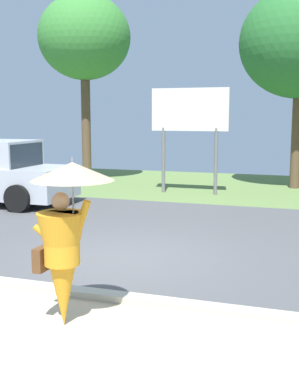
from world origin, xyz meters
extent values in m
cube|color=#4C4C4F|center=(0.00, 2.00, -0.05)|extent=(40.00, 8.00, 0.10)
cube|color=olive|center=(0.00, 10.00, -0.05)|extent=(40.00, 8.00, 0.10)
cube|color=#B2AD9E|center=(0.00, -2.00, 0.05)|extent=(40.00, 0.24, 0.10)
cone|color=orange|center=(0.42, -3.01, 0.73)|extent=(0.60, 0.60, 1.45)
cylinder|color=orange|center=(0.42, -3.01, 1.12)|extent=(0.44, 0.44, 0.65)
sphere|color=tan|center=(0.42, -3.01, 1.59)|extent=(0.22, 0.22, 0.22)
cylinder|color=orange|center=(0.70, -3.01, 1.40)|extent=(0.24, 0.09, 0.45)
cylinder|color=orange|center=(0.16, -2.99, 1.16)|extent=(0.29, 0.08, 0.24)
cylinder|color=gray|center=(0.59, -3.01, 1.62)|extent=(0.02, 0.02, 0.75)
cone|color=#D1B284|center=(0.59, -3.01, 1.96)|extent=(1.00, 1.00, 0.22)
cylinder|color=gray|center=(0.59, -3.01, 2.08)|extent=(0.02, 0.02, 0.10)
cube|color=beige|center=(0.12, -2.96, 1.25)|extent=(0.02, 0.11, 0.16)
cube|color=brown|center=(0.15, -3.06, 0.85)|extent=(0.12, 0.24, 0.30)
cube|color=#ADB2BA|center=(-5.50, 4.19, 1.43)|extent=(1.80, 1.84, 0.90)
cube|color=#2D3842|center=(-4.65, 4.19, 1.43)|extent=(0.10, 1.70, 0.77)
cylinder|color=black|center=(-4.30, 5.19, 0.38)|extent=(0.76, 0.28, 0.76)
cylinder|color=black|center=(-4.30, 3.19, 0.38)|extent=(0.76, 0.28, 0.76)
cylinder|color=slate|center=(-1.57, 7.82, 1.10)|extent=(0.12, 0.12, 2.20)
cylinder|color=slate|center=(0.23, 7.82, 1.10)|extent=(0.12, 0.12, 2.20)
cube|color=silver|center=(-0.67, 7.82, 2.80)|extent=(2.60, 0.10, 1.40)
cylinder|color=brown|center=(-5.34, 9.65, 2.23)|extent=(0.36, 0.36, 4.45)
ellipsoid|color=#387F33|center=(-5.34, 9.65, 5.58)|extent=(3.56, 3.56, 3.24)
cylinder|color=brown|center=(2.65, 10.28, 1.89)|extent=(0.36, 0.36, 3.77)
camera|label=1|loc=(3.32, -8.26, 2.62)|focal=46.34mm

